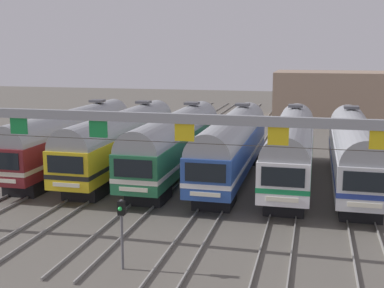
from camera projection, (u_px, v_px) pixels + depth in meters
The scene contains 11 objects.
ground_plane at pixel (203, 178), 37.34m from camera, with size 160.00×160.00×0.00m, color #5B564F.
track_bed at pixel (238, 138), 53.56m from camera, with size 22.35×70.00×0.15m.
commuter_train_maroon at pixel (71, 137), 39.26m from camera, with size 2.88×18.06×5.05m.
commuter_train_yellow at pixel (122, 139), 38.29m from camera, with size 2.88×18.06×5.05m.
commuter_train_green at pixel (176, 141), 37.33m from camera, with size 2.88×18.06×5.05m.
commuter_train_blue at pixel (232, 144), 36.36m from camera, with size 2.88×18.06×5.05m.
commuter_train_white at pixel (291, 146), 35.39m from camera, with size 2.88×18.06×5.05m.
commuter_train_silver at pixel (354, 149), 34.43m from camera, with size 2.88×18.06×5.05m.
catenary_gantry at pixel (141, 136), 23.46m from camera, with size 26.09×0.44×6.97m.
yard_signal_mast at pixel (122, 221), 21.55m from camera, with size 0.28×0.35×3.09m.
maintenance_building at pixel (345, 96), 68.27m from camera, with size 18.56×10.00×6.34m, color gray.
Camera 1 is at (7.75, -35.41, 9.31)m, focal length 47.80 mm.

